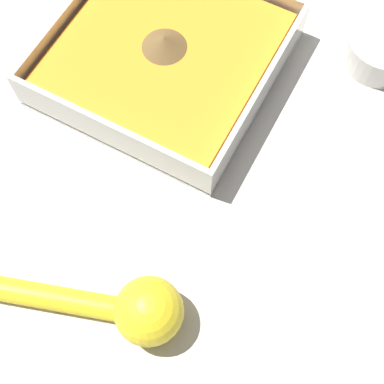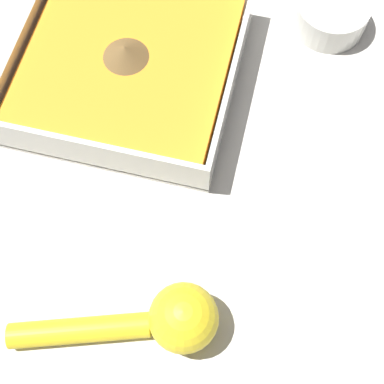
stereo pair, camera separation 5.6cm
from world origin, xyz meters
TOP-DOWN VIEW (x-y plane):
  - ground_plane at (0.00, 0.00)m, footprint 4.00×4.00m
  - square_dish at (-0.03, 0.01)m, footprint 0.25×0.25m
  - spice_bowl at (0.10, -0.21)m, footprint 0.09×0.09m
  - lemon_squeezer at (-0.31, -0.10)m, footprint 0.10×0.20m

SIDE VIEW (x-z plane):
  - ground_plane at x=0.00m, z-range 0.00..0.00m
  - spice_bowl at x=0.10m, z-range 0.00..0.04m
  - square_dish at x=-0.03m, z-range -0.01..0.05m
  - lemon_squeezer at x=-0.31m, z-range 0.00..0.06m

